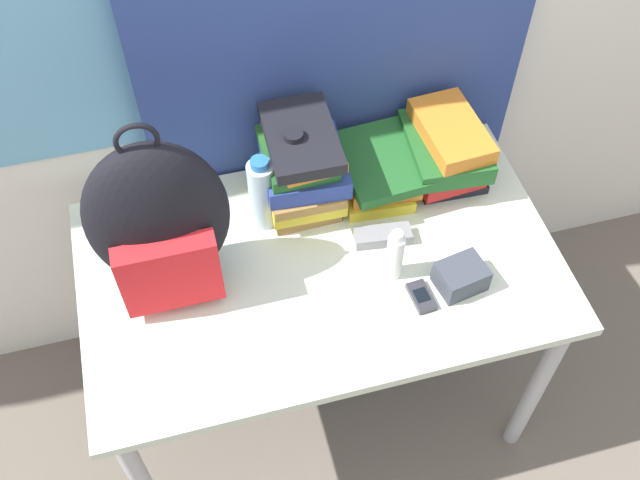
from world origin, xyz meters
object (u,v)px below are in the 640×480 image
at_px(camera_pouch, 461,276).
at_px(sunglasses_case, 383,236).
at_px(water_bottle, 262,193).
at_px(backpack, 159,223).
at_px(cell_phone, 421,297).
at_px(book_stack_right, 446,150).
at_px(book_stack_left, 301,166).
at_px(book_stack_center, 377,170).
at_px(sunscreen_bottle, 395,256).
at_px(sports_bottle, 295,174).

bearing_deg(camera_pouch, sunglasses_case, 128.21).
bearing_deg(water_bottle, backpack, -154.36).
relative_size(backpack, cell_phone, 5.70).
relative_size(book_stack_right, sunglasses_case, 1.82).
distance_m(book_stack_left, book_stack_right, 0.41).
height_order(book_stack_center, sunscreen_bottle, sunscreen_bottle).
distance_m(water_bottle, sunscreen_bottle, 0.38).
bearing_deg(cell_phone, book_stack_center, 89.28).
height_order(sunscreen_bottle, camera_pouch, sunscreen_bottle).
xyz_separation_m(sports_bottle, camera_pouch, (0.34, -0.35, -0.10)).
relative_size(sunscreen_bottle, cell_phone, 1.80).
relative_size(book_stack_left, sports_bottle, 0.97).
bearing_deg(sunscreen_bottle, sunglasses_case, 85.81).
distance_m(book_stack_center, cell_phone, 0.40).
xyz_separation_m(book_stack_center, water_bottle, (-0.33, -0.04, 0.05)).
bearing_deg(camera_pouch, cell_phone, -171.58).
distance_m(backpack, sports_bottle, 0.40).
bearing_deg(sports_bottle, water_bottle, -167.11).
bearing_deg(water_bottle, sunglasses_case, -27.09).
bearing_deg(camera_pouch, book_stack_center, 105.31).
relative_size(sports_bottle, camera_pouch, 2.16).
height_order(book_stack_right, water_bottle, water_bottle).
height_order(book_stack_left, water_bottle, book_stack_left).
distance_m(water_bottle, sports_bottle, 0.10).
height_order(sunscreen_bottle, cell_phone, sunscreen_bottle).
relative_size(book_stack_left, sunglasses_case, 1.78).
height_order(backpack, sports_bottle, backpack).
relative_size(book_stack_left, cell_phone, 2.94).
xyz_separation_m(book_stack_center, camera_pouch, (0.10, -0.38, -0.03)).
height_order(sports_bottle, sunscreen_bottle, sports_bottle).
bearing_deg(book_stack_center, water_bottle, -172.40).
xyz_separation_m(book_stack_left, water_bottle, (-0.12, -0.04, -0.02)).
bearing_deg(backpack, sports_bottle, 22.52).
xyz_separation_m(backpack, camera_pouch, (0.70, -0.20, -0.19)).
distance_m(book_stack_left, cell_phone, 0.46).
height_order(sports_bottle, camera_pouch, sports_bottle).
relative_size(book_stack_center, water_bottle, 1.20).
distance_m(book_stack_left, sunglasses_case, 0.28).
bearing_deg(cell_phone, sunglasses_case, 100.57).
height_order(book_stack_right, sunscreen_bottle, book_stack_right).
xyz_separation_m(book_stack_left, sunscreen_bottle, (0.16, -0.30, -0.06)).
bearing_deg(sunscreen_bottle, cell_phone, -63.51).
height_order(sports_bottle, cell_phone, sports_bottle).
bearing_deg(backpack, camera_pouch, -16.33).
distance_m(book_stack_right, sports_bottle, 0.43).
bearing_deg(sunscreen_bottle, backpack, 166.65).
distance_m(book_stack_right, sunglasses_case, 0.31).
bearing_deg(water_bottle, camera_pouch, -37.45).
xyz_separation_m(sports_bottle, cell_phone, (0.23, -0.37, -0.13)).
height_order(water_bottle, sports_bottle, sports_bottle).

